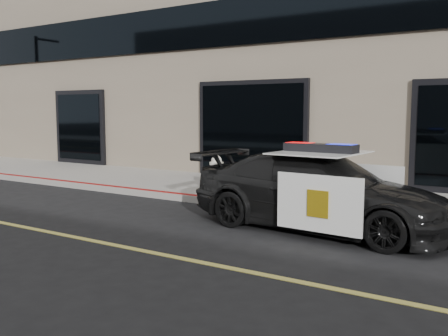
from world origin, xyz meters
The scene contains 4 objects.
ground centered at (0.00, 0.00, 0.00)m, with size 120.00×120.00×0.00m, color black.
sidewalk_n centered at (0.00, 5.25, 0.07)m, with size 60.00×3.50×0.15m, color gray.
police_car centered at (2.77, 2.66, 0.66)m, with size 2.44×4.76×1.48m.
fire_hydrant centered at (-0.51, 4.42, 0.55)m, with size 0.39×0.54×0.85m.
Camera 1 is at (5.92, -5.30, 2.02)m, focal length 40.00 mm.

